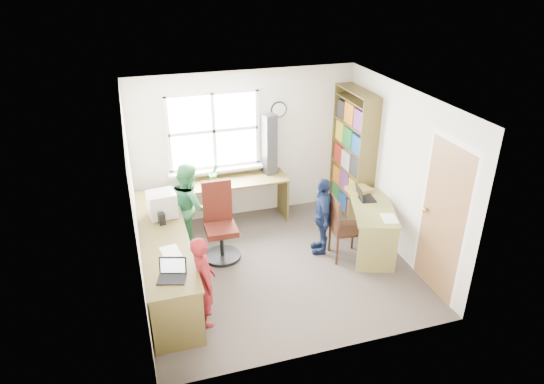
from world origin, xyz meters
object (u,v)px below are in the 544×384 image
at_px(cd_tower, 270,145).
at_px(person_red, 204,281).
at_px(l_desk, 184,266).
at_px(swivel_chair, 220,226).
at_px(wooden_chair, 342,226).
at_px(person_navy, 322,216).
at_px(laptop_left, 172,273).
at_px(crt_monitor, 162,204).
at_px(right_desk, 372,218).
at_px(person_green, 190,207).
at_px(potted_plant, 214,173).
at_px(laptop_right, 363,196).
at_px(bookshelf, 353,157).

xyz_separation_m(cd_tower, person_red, (-1.49, -2.34, -0.66)).
relative_size(l_desk, swivel_chair, 2.60).
xyz_separation_m(wooden_chair, person_navy, (-0.20, 0.24, 0.07)).
bearing_deg(swivel_chair, l_desk, -126.92).
bearing_deg(person_red, laptop_left, 97.45).
bearing_deg(crt_monitor, person_navy, -15.50).
xyz_separation_m(l_desk, right_desk, (2.75, 0.33, 0.06)).
xyz_separation_m(crt_monitor, laptop_left, (-0.04, -1.43, -0.13)).
height_order(crt_monitor, person_green, person_green).
relative_size(laptop_left, potted_plant, 1.25).
xyz_separation_m(l_desk, swivel_chair, (0.62, 0.81, 0.03)).
bearing_deg(l_desk, person_navy, 13.65).
xyz_separation_m(laptop_right, potted_plant, (-2.00, 1.14, 0.13)).
height_order(laptop_left, cd_tower, cd_tower).
distance_m(crt_monitor, cd_tower, 2.07).
bearing_deg(right_desk, bookshelf, 98.95).
height_order(l_desk, cd_tower, cd_tower).
height_order(wooden_chair, person_green, person_green).
relative_size(bookshelf, crt_monitor, 5.30).
distance_m(bookshelf, person_red, 3.47).
height_order(wooden_chair, cd_tower, cd_tower).
bearing_deg(laptop_right, potted_plant, 68.36).
height_order(crt_monitor, potted_plant, crt_monitor).
relative_size(cd_tower, potted_plant, 3.37).
bearing_deg(person_navy, swivel_chair, -88.44).
bearing_deg(laptop_left, wooden_chair, 35.97).
bearing_deg(person_red, cd_tower, -34.97).
bearing_deg(laptop_right, person_red, 121.64).
height_order(right_desk, person_navy, person_navy).
relative_size(bookshelf, swivel_chair, 1.85).
distance_m(laptop_right, person_red, 2.80).
height_order(l_desk, wooden_chair, wooden_chair).
relative_size(cd_tower, person_green, 0.74).
distance_m(person_red, person_green, 1.72).
xyz_separation_m(cd_tower, person_green, (-1.40, -0.63, -0.58)).
distance_m(wooden_chair, cd_tower, 1.81).
bearing_deg(laptop_left, l_desk, 89.35).
height_order(wooden_chair, laptop_left, laptop_left).
height_order(swivel_chair, person_green, person_green).
relative_size(l_desk, bookshelf, 1.40).
height_order(swivel_chair, crt_monitor, swivel_chair).
relative_size(person_red, person_navy, 0.98).
relative_size(right_desk, bookshelf, 0.65).
bearing_deg(crt_monitor, right_desk, -16.70).
relative_size(swivel_chair, potted_plant, 3.90).
xyz_separation_m(wooden_chair, person_green, (-1.99, 0.92, 0.15)).
bearing_deg(right_desk, swivel_chair, -173.69).
relative_size(laptop_right, potted_plant, 1.16).
xyz_separation_m(wooden_chair, potted_plant, (-1.52, 1.46, 0.38)).
bearing_deg(laptop_right, crt_monitor, 93.05).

